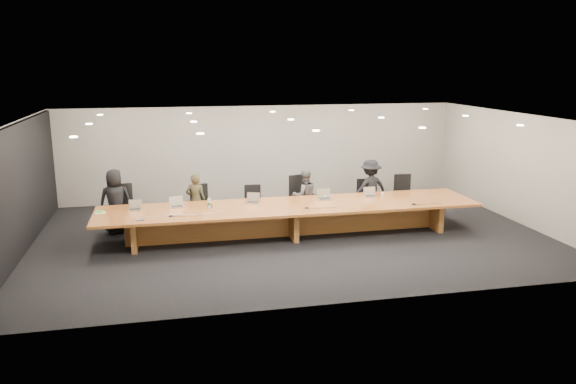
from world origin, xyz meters
name	(u,v)px	position (x,y,z in m)	size (l,w,h in m)	color
ground	(291,235)	(0.00, 0.00, 0.00)	(12.00, 12.00, 0.00)	black
back_wall	(262,152)	(0.00, 4.00, 1.40)	(12.00, 0.02, 2.80)	beige
left_wall_panel	(18,191)	(-5.94, 0.00, 1.37)	(0.08, 7.84, 2.74)	black
conference_table	(291,214)	(0.00, 0.00, 0.52)	(9.00, 1.80, 0.75)	#955020
chair_far_left	(123,208)	(-3.92, 1.16, 0.59)	(0.60, 0.60, 1.19)	black
chair_left	(201,206)	(-2.04, 1.21, 0.54)	(0.55, 0.55, 1.08)	black
chair_mid_left	(253,205)	(-0.71, 1.21, 0.50)	(0.51, 0.51, 1.00)	black
chair_mid_right	(302,198)	(0.58, 1.21, 0.60)	(0.62, 0.62, 1.21)	black
chair_right	(366,198)	(2.37, 1.33, 0.50)	(0.51, 0.51, 1.00)	black
chair_far_right	(405,195)	(3.43, 1.18, 0.56)	(0.57, 0.57, 1.11)	black
person_a	(115,201)	(-4.08, 1.18, 0.78)	(0.76, 0.50, 1.56)	black
person_b	(196,200)	(-2.16, 1.23, 0.68)	(0.50, 0.33, 1.36)	#38331E
person_c	(305,196)	(0.63, 1.17, 0.68)	(0.66, 0.51, 1.36)	#4F4F51
person_d	(370,188)	(2.46, 1.23, 0.77)	(1.00, 0.57, 1.54)	black
laptop_a	(135,205)	(-3.59, 0.31, 0.87)	(0.29, 0.21, 0.23)	#C5B496
laptop_b	(177,202)	(-2.63, 0.37, 0.87)	(0.32, 0.23, 0.25)	#C7B298
laptop_c	(252,198)	(-0.86, 0.38, 0.87)	(0.31, 0.23, 0.25)	tan
laptop_d	(325,194)	(0.94, 0.36, 0.88)	(0.33, 0.24, 0.26)	tan
laptop_e	(371,192)	(2.16, 0.40, 0.87)	(0.30, 0.22, 0.24)	#C6B497
water_bottle	(209,204)	(-1.92, 0.05, 0.87)	(0.08, 0.08, 0.24)	silver
amber_mug	(211,206)	(-1.87, 0.14, 0.80)	(0.08, 0.08, 0.10)	brown
paper_cup_near	(325,197)	(0.97, 0.43, 0.79)	(0.07, 0.07, 0.08)	silver
paper_cup_far	(382,195)	(2.45, 0.35, 0.80)	(0.08, 0.08, 0.10)	silver
notepad	(100,213)	(-4.35, 0.23, 0.76)	(0.23, 0.19, 0.01)	white
lime_gadget	(99,212)	(-4.36, 0.24, 0.78)	(0.18, 0.10, 0.03)	#52C233
av_box	(141,219)	(-3.43, -0.58, 0.76)	(0.18, 0.13, 0.03)	#A2A2A7
mic_left	(171,216)	(-2.79, -0.44, 0.77)	(0.12, 0.12, 0.03)	black
mic_center	(307,208)	(0.29, -0.38, 0.76)	(0.11, 0.11, 0.03)	black
mic_right	(414,204)	(2.87, -0.58, 0.77)	(0.14, 0.14, 0.03)	black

